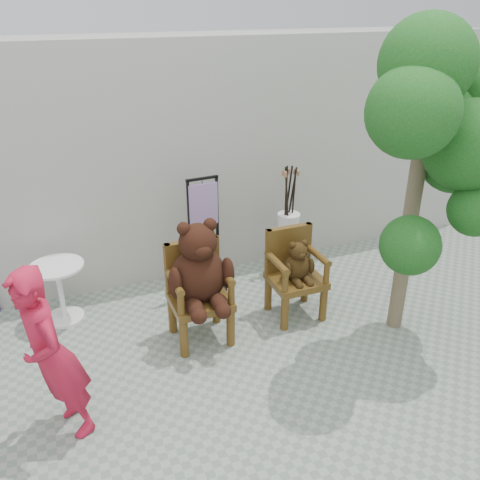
{
  "coord_description": "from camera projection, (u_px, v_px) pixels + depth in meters",
  "views": [
    {
      "loc": [
        -1.63,
        -3.27,
        3.38
      ],
      "look_at": [
        0.26,
        1.48,
        0.95
      ],
      "focal_mm": 38.0,
      "sensor_mm": 36.0,
      "label": 1
    }
  ],
  "objects": [
    {
      "name": "person",
      "position": [
        51.0,
        356.0,
        4.04
      ],
      "size": [
        0.56,
        0.68,
        1.62
      ],
      "primitive_type": "imported",
      "rotation": [
        0.0,
        0.0,
        -1.24
      ],
      "color": "#B41632",
      "rests_on": "ground"
    },
    {
      "name": "back_wall",
      "position": [
        176.0,
        156.0,
        6.69
      ],
      "size": [
        9.0,
        1.0,
        3.0
      ],
      "primitive_type": "cube",
      "color": "#ADABA2",
      "rests_on": "ground"
    },
    {
      "name": "ground_plane",
      "position": [
        272.0,
        399.0,
        4.74
      ],
      "size": [
        60.0,
        60.0,
        0.0
      ],
      "primitive_type": "plane",
      "color": "gray",
      "rests_on": "ground"
    },
    {
      "name": "tree",
      "position": [
        447.0,
        127.0,
        4.61
      ],
      "size": [
        1.79,
        1.19,
        3.31
      ],
      "rotation": [
        0.0,
        0.0,
        -0.23
      ],
      "color": "brown",
      "rests_on": "ground"
    },
    {
      "name": "chair_small",
      "position": [
        295.0,
        268.0,
        5.81
      ],
      "size": [
        0.59,
        0.54,
        1.04
      ],
      "color": "#472F0F",
      "rests_on": "ground"
    },
    {
      "name": "cafe_table",
      "position": [
        60.0,
        286.0,
        5.75
      ],
      "size": [
        0.6,
        0.6,
        0.7
      ],
      "rotation": [
        0.0,
        0.0,
        0.11
      ],
      "color": "white",
      "rests_on": "ground"
    },
    {
      "name": "display_stand",
      "position": [
        205.0,
        249.0,
        6.26
      ],
      "size": [
        0.47,
        0.38,
        1.51
      ],
      "rotation": [
        0.0,
        0.0,
        0.07
      ],
      "color": "black",
      "rests_on": "ground"
    },
    {
      "name": "chair_big",
      "position": [
        199.0,
        275.0,
        5.27
      ],
      "size": [
        0.7,
        0.74,
        1.41
      ],
      "color": "#472F0F",
      "rests_on": "ground"
    },
    {
      "name": "stool_bucket",
      "position": [
        288.0,
        226.0,
        6.77
      ],
      "size": [
        0.32,
        0.32,
        1.45
      ],
      "rotation": [
        0.0,
        0.0,
        0.41
      ],
      "color": "white",
      "rests_on": "ground"
    }
  ]
}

